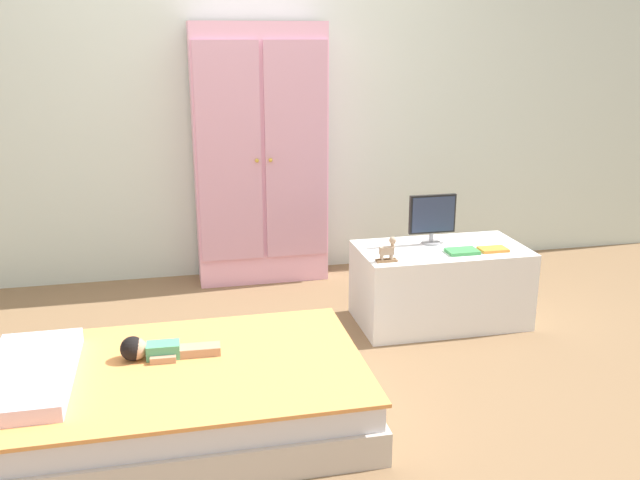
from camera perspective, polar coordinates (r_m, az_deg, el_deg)
name	(u,v)px	position (r m, az deg, el deg)	size (l,w,h in m)	color
ground_plane	(273,386)	(3.13, -3.93, -11.96)	(10.00, 10.00, 0.02)	brown
back_wall	(228,58)	(4.32, -7.59, 14.65)	(6.40, 0.05, 2.70)	silver
bed	(179,396)	(2.83, -11.56, -12.50)	(1.46, 0.91, 0.25)	beige
pillow	(30,374)	(2.82, -22.82, -10.14)	(0.31, 0.65, 0.06)	silver
doll	(152,349)	(2.85, -13.71, -8.76)	(0.39, 0.14, 0.10)	#4CA375
wardrobe	(260,156)	(4.22, -4.94, 6.93)	(0.79, 0.29, 1.56)	#EFADCC
tv_stand	(440,285)	(3.74, 9.87, -3.65)	(0.88, 0.48, 0.41)	white
tv_monitor	(432,216)	(3.70, 9.26, 1.95)	(0.25, 0.10, 0.27)	#99999E
rocking_horse_toy	(388,250)	(3.40, 5.67, -0.81)	(0.10, 0.04, 0.13)	#8E6642
book_green	(462,251)	(3.61, 11.65, -0.92)	(0.16, 0.11, 0.02)	#429E51
book_orange	(493,249)	(3.68, 14.08, -0.75)	(0.14, 0.09, 0.02)	orange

